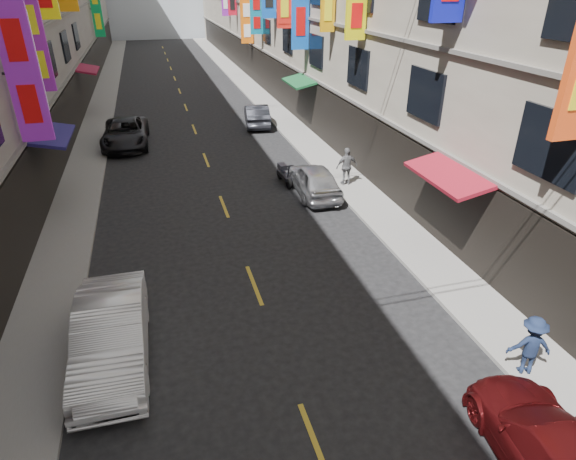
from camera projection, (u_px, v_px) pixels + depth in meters
sidewalk_left at (100, 112)px, 33.90m from camera, size 2.00×90.00×0.12m
sidewalk_right at (265, 102)px, 36.77m from camera, size 2.00×90.00×0.12m
street_awnings at (182, 125)px, 20.03m from camera, size 13.99×35.20×0.41m
lane_markings at (190, 117)px, 32.80m from camera, size 0.12×80.20×0.01m
scooter_far_right at (284, 174)px, 22.06m from camera, size 0.50×1.80×1.14m
car_left_mid at (111, 335)px, 11.65m from camera, size 1.67×4.66×1.53m
car_left_far at (125, 133)px, 26.97m from camera, size 2.59×5.30×1.45m
car_right_near at (553, 454)px, 8.89m from camera, size 2.36×4.54×1.26m
car_right_mid at (314, 180)px, 20.83m from camera, size 1.74×4.08×1.38m
car_right_far at (257, 115)px, 30.72m from camera, size 1.98×4.27×1.36m
pedestrian_rnear at (531, 345)px, 11.12m from camera, size 1.11×0.81×1.54m
pedestrian_rfar at (347, 166)px, 21.48m from camera, size 1.02×0.61×1.71m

